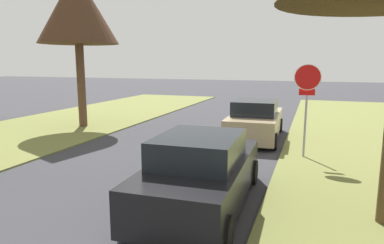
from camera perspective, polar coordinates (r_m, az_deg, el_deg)
name	(u,v)px	position (r m, az deg, el deg)	size (l,w,h in m)	color
stop_sign_far	(307,91)	(11.33, 18.51, 4.97)	(0.81, 0.62, 2.93)	#9EA0A5
street_tree_left_mid_b	(77,9)	(17.06, -18.50, 17.40)	(3.60, 3.60, 7.00)	brown
parked_sedan_black	(201,173)	(7.34, 1.53, -8.42)	(2.07, 4.46, 1.57)	black
parked_sedan_tan	(255,121)	(13.95, 10.44, 0.19)	(2.07, 4.46, 1.57)	tan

